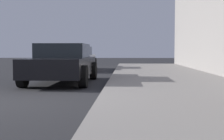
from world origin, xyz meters
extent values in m
plane|color=#232326|center=(0.00, 0.00, 0.00)|extent=(80.00, 80.00, 0.00)
cube|color=gray|center=(4.00, 0.00, 0.07)|extent=(4.00, 32.00, 0.15)
cube|color=black|center=(0.47, 3.90, 0.54)|extent=(1.73, 4.18, 0.55)
cube|color=black|center=(0.47, 4.10, 1.04)|extent=(1.52, 1.88, 0.45)
cylinder|color=black|center=(1.34, 2.56, 0.32)|extent=(0.22, 0.64, 0.64)
cylinder|color=black|center=(-0.39, 2.56, 0.32)|extent=(0.22, 0.64, 0.64)
cylinder|color=black|center=(1.34, 5.23, 0.32)|extent=(0.22, 0.64, 0.64)
cylinder|color=black|center=(-0.39, 5.23, 0.32)|extent=(0.22, 0.64, 0.64)
cube|color=white|center=(-0.22, 10.58, 0.54)|extent=(1.79, 4.30, 0.55)
cube|color=black|center=(-0.22, 10.80, 1.04)|extent=(1.58, 1.94, 0.45)
cylinder|color=black|center=(0.68, 9.20, 0.32)|extent=(0.22, 0.64, 0.64)
cylinder|color=black|center=(-1.11, 9.20, 0.32)|extent=(0.22, 0.64, 0.64)
cylinder|color=black|center=(0.68, 11.96, 0.32)|extent=(0.22, 0.64, 0.64)
cylinder|color=black|center=(-1.11, 11.96, 0.32)|extent=(0.22, 0.64, 0.64)
camera|label=1|loc=(2.56, -6.28, 1.04)|focal=51.13mm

